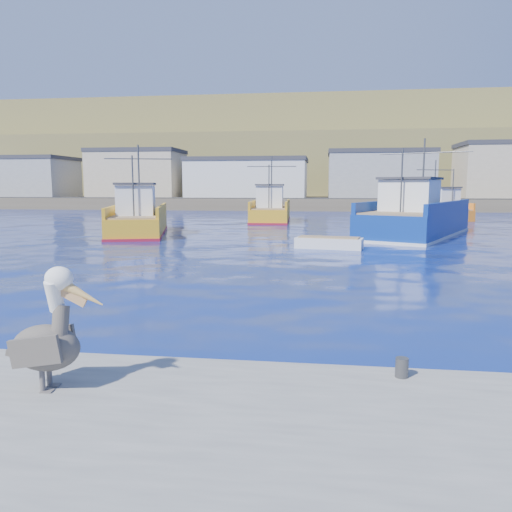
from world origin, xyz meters
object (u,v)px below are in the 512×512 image
Objects in this scene: skiff_mid at (329,244)px; trawler_yellow_a at (139,220)px; pelican at (49,337)px; trawler_blue at (415,219)px; boat_orange at (439,209)px; trawler_yellow_b at (271,211)px.

trawler_yellow_a is at bearing 154.07° from skiff_mid.
pelican is at bearing -101.20° from skiff_mid.
trawler_yellow_a is at bearing -175.91° from trawler_blue.
boat_orange is at bearing 71.58° from pelican.
trawler_yellow_a is 2.93× the size of skiff_mid.
trawler_yellow_a is 31.44m from boat_orange.
skiff_mid is at bearing 78.80° from pelican.
trawler_yellow_a is 28.97m from pelican.
boat_orange is at bearing 38.05° from trawler_yellow_a.
trawler_blue reaches higher than pelican.
trawler_yellow_b reaches higher than boat_orange.
pelican is (9.15, -27.48, 0.26)m from trawler_yellow_a.
trawler_yellow_b is 0.74× the size of trawler_blue.
trawler_blue is 1.62× the size of boat_orange.
trawler_yellow_b is 17.16m from trawler_blue.
trawler_yellow_b reaches higher than skiff_mid.
pelican is (-15.60, -46.86, 0.24)m from boat_orange.
skiff_mid is (-11.44, -25.85, -0.77)m from boat_orange.
boat_orange is 28.28m from skiff_mid.
boat_orange is (5.54, 18.00, -0.12)m from trawler_blue.
trawler_yellow_b reaches higher than pelican.
trawler_yellow_a reaches higher than pelican.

